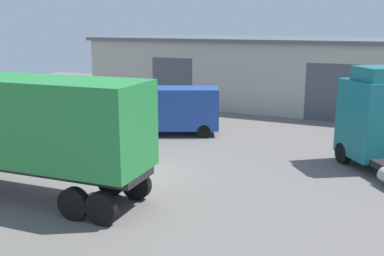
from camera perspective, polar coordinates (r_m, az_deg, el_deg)
ground_plane at (r=18.31m, az=-7.53°, el=-6.01°), size 60.00×60.00×0.00m
warehouse_building at (r=34.53m, az=9.26°, el=7.15°), size 25.69×9.57×4.97m
tractor_unit_teal at (r=20.06m, az=23.16°, el=0.64°), size 5.94×6.71×4.26m
delivery_van_blue at (r=24.65m, az=-2.74°, el=2.41°), size 5.39×3.94×2.58m
gravel_pile at (r=29.08m, az=-19.30°, el=2.31°), size 3.53×3.53×1.78m
traffic_cone at (r=25.71m, az=-18.22°, el=-0.39°), size 0.40×0.40×0.55m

